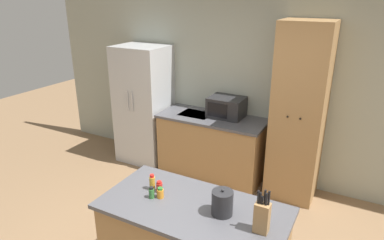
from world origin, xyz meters
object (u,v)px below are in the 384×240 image
at_px(spice_bottle_short_red, 160,193).
at_px(spice_bottle_amber_oil, 159,187).
at_px(spice_bottle_tall_dark, 152,193).
at_px(spice_bottle_green_herb, 152,182).
at_px(pantry_cabinet, 299,114).
at_px(microwave, 227,107).
at_px(refrigerator, 144,105).
at_px(knife_block, 262,216).
at_px(kettle, 222,203).

xyz_separation_m(spice_bottle_short_red, spice_bottle_amber_oil, (-0.06, 0.07, 0.00)).
relative_size(spice_bottle_tall_dark, spice_bottle_green_herb, 0.70).
height_order(pantry_cabinet, spice_bottle_amber_oil, pantry_cabinet).
bearing_deg(pantry_cabinet, microwave, 176.38).
bearing_deg(spice_bottle_short_red, refrigerator, 128.90).
relative_size(refrigerator, knife_block, 5.28).
height_order(refrigerator, knife_block, refrigerator).
bearing_deg(spice_bottle_amber_oil, pantry_cabinet, 69.64).
bearing_deg(knife_block, pantry_cabinet, 95.37).
height_order(microwave, spice_bottle_short_red, microwave).
height_order(knife_block, spice_bottle_green_herb, knife_block).
bearing_deg(spice_bottle_green_herb, spice_bottle_tall_dark, -58.15).
bearing_deg(kettle, knife_block, -9.89).
xyz_separation_m(refrigerator, kettle, (2.18, -1.98, 0.10)).
bearing_deg(spice_bottle_tall_dark, refrigerator, 127.30).
bearing_deg(spice_bottle_amber_oil, spice_bottle_green_herb, 176.58).
xyz_separation_m(microwave, spice_bottle_amber_oil, (0.25, -2.06, -0.09)).
distance_m(microwave, spice_bottle_amber_oil, 2.08).
bearing_deg(microwave, refrigerator, -175.29).
distance_m(pantry_cabinet, spice_bottle_amber_oil, 2.14).
distance_m(microwave, spice_bottle_tall_dark, 2.18).
bearing_deg(spice_bottle_green_herb, pantry_cabinet, 67.68).
xyz_separation_m(knife_block, spice_bottle_short_red, (-0.88, 0.02, -0.08)).
bearing_deg(spice_bottle_amber_oil, refrigerator, 128.92).
bearing_deg(refrigerator, microwave, 4.71).
xyz_separation_m(pantry_cabinet, microwave, (-0.99, 0.06, -0.08)).
height_order(microwave, spice_bottle_amber_oil, microwave).
xyz_separation_m(pantry_cabinet, spice_bottle_amber_oil, (-0.74, -2.00, -0.17)).
relative_size(refrigerator, kettle, 8.09).
xyz_separation_m(refrigerator, spice_bottle_amber_oil, (1.57, -1.95, 0.05)).
bearing_deg(spice_bottle_short_red, pantry_cabinet, 71.65).
xyz_separation_m(spice_bottle_tall_dark, kettle, (0.61, 0.07, 0.05)).
distance_m(knife_block, spice_bottle_amber_oil, 0.94).
height_order(refrigerator, spice_bottle_short_red, refrigerator).
bearing_deg(knife_block, microwave, 118.80).
relative_size(refrigerator, microwave, 3.80).
height_order(refrigerator, spice_bottle_tall_dark, refrigerator).
bearing_deg(refrigerator, spice_bottle_green_herb, -52.41).
bearing_deg(knife_block, spice_bottle_amber_oil, 174.39).
distance_m(pantry_cabinet, spice_bottle_short_red, 2.18).
relative_size(refrigerator, spice_bottle_tall_dark, 17.62).
relative_size(microwave, spice_bottle_tall_dark, 4.64).
height_order(microwave, spice_bottle_green_herb, microwave).
relative_size(pantry_cabinet, spice_bottle_short_red, 23.98).
bearing_deg(microwave, spice_bottle_short_red, -81.96).
bearing_deg(spice_bottle_tall_dark, spice_bottle_short_red, 31.70).
distance_m(spice_bottle_short_red, kettle, 0.55).
distance_m(pantry_cabinet, knife_block, 2.10).
xyz_separation_m(spice_bottle_amber_oil, kettle, (0.60, -0.03, 0.05)).
bearing_deg(spice_bottle_tall_dark, spice_bottle_amber_oil, 86.43).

